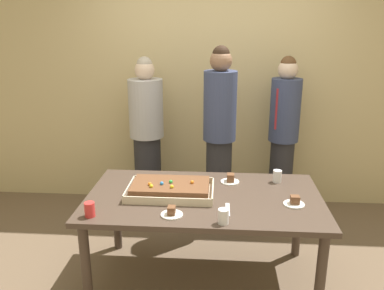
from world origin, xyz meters
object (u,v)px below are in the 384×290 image
Objects in this scene: drink_cup_middle at (277,176)px; person_green_shirt_behind at (283,135)px; cake_server_utensil at (228,210)px; plated_slice_near_left at (230,180)px; plated_slice_near_right at (172,213)px; plated_slice_far_left at (294,202)px; drink_cup_far_end at (90,210)px; person_striped_tie_right at (147,135)px; person_serving_front at (219,136)px; party_table at (204,205)px; drink_cup_nearest at (223,216)px; sheet_cake at (170,189)px.

drink_cup_middle is 0.93m from person_green_shirt_behind.
cake_server_utensil is 1.57m from person_green_shirt_behind.
plated_slice_near_left is 0.73m from plated_slice_near_right.
plated_slice_far_left is 0.43m from drink_cup_middle.
drink_cup_far_end is (-1.33, -0.70, 0.00)m from drink_cup_middle.
person_striped_tie_right is at bearing 106.20° from plated_slice_near_right.
plated_slice_near_right is at bearing 8.25° from person_green_shirt_behind.
cake_server_utensil is 1.16m from person_serving_front.
plated_slice_near_left is at bearing 54.14° from party_table.
drink_cup_far_end is at bearing -144.99° from plated_slice_near_left.
plated_slice_near_right is 0.09× the size of person_green_shirt_behind.
plated_slice_near_left is 0.66m from person_serving_front.
person_striped_tie_right is at bearing -90.05° from person_serving_front.
drink_cup_nearest is (-0.51, -0.31, 0.03)m from plated_slice_far_left.
party_table is 17.55× the size of drink_cup_nearest.
plated_slice_near_right is (0.05, -0.35, -0.02)m from sheet_cake.
person_striped_tie_right is (0.10, 1.60, 0.07)m from drink_cup_far_end.
plated_slice_far_left is 1.33m from person_green_shirt_behind.
person_green_shirt_behind is at bearing 79.18° from drink_cup_middle.
plated_slice_near_left is 0.38m from drink_cup_middle.
plated_slice_near_right is 1.83m from person_green_shirt_behind.
party_table is 0.99× the size of person_serving_front.
drink_cup_far_end is at bearing -170.37° from cake_server_utensil.
person_green_shirt_behind is at bearing 58.34° from plated_slice_near_right.
drink_cup_far_end is (-0.89, 0.03, 0.00)m from drink_cup_nearest.
party_table is 0.30m from cake_server_utensil.
sheet_cake is at bearing 0.00° from person_green_shirt_behind.
drink_cup_far_end is at bearing -21.80° from person_striped_tie_right.
plated_slice_near_right reaches higher than party_table.
person_serving_front is at bearing 76.07° from plated_slice_near_right.
party_table is 0.46m from drink_cup_nearest.
drink_cup_middle is (0.38, 0.04, 0.03)m from plated_slice_near_left.
party_table is 1.06× the size of person_striped_tie_right.
drink_cup_middle is 0.68m from cake_server_utensil.
plated_slice_near_left is 0.09× the size of person_striped_tie_right.
plated_slice_near_left is at bearing 24.06° from person_striped_tie_right.
plated_slice_near_right is 1.02m from drink_cup_middle.
person_striped_tie_right reaches higher than cake_server_utensil.
person_serving_front is (0.85, 1.29, 0.16)m from drink_cup_far_end.
person_serving_front is (0.31, 1.24, 0.19)m from plated_slice_near_right.
sheet_cake reaches higher than drink_cup_nearest.
plated_slice_near_left reaches higher than cake_server_utensil.
drink_cup_nearest is at bearing -47.50° from sheet_cake.
drink_cup_far_end is 1.56m from person_serving_front.
person_serving_front reaches higher than drink_cup_nearest.
drink_cup_nearest and drink_cup_far_end have the same top height.
cake_server_utensil is at bearing -165.44° from plated_slice_far_left.
drink_cup_middle is (0.78, 0.65, 0.03)m from plated_slice_near_right.
plated_slice_near_right is at bearing -164.69° from cake_server_utensil.
plated_slice_far_left is 1.50× the size of drink_cup_nearest.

